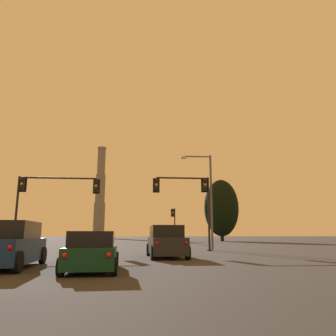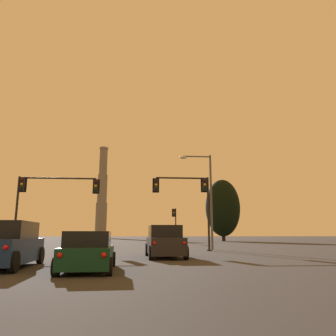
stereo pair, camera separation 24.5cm
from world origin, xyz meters
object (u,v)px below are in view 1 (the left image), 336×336
(hatchback_center_lane_second, at_px, (92,253))
(suv_left_lane_second, at_px, (9,245))
(traffic_light_overhead_right, at_px, (190,194))
(traffic_light_far_right, at_px, (174,220))
(traffic_light_overhead_left, at_px, (46,193))
(smokestack, at_px, (100,201))
(suv_right_lane_front, at_px, (166,242))
(street_lamp, at_px, (206,191))

(hatchback_center_lane_second, height_order, suv_left_lane_second, suv_left_lane_second)
(hatchback_center_lane_second, xyz_separation_m, traffic_light_overhead_right, (6.21, 14.78, 4.06))
(traffic_light_far_right, bearing_deg, traffic_light_overhead_left, -119.60)
(smokestack, bearing_deg, suv_right_lane_front, -81.94)
(traffic_light_overhead_right, height_order, street_lamp, street_lamp)
(traffic_light_overhead_left, height_order, street_lamp, street_lamp)
(suv_right_lane_front, bearing_deg, hatchback_center_lane_second, -117.07)
(suv_left_lane_second, bearing_deg, suv_right_lane_front, 36.20)
(traffic_light_far_right, relative_size, street_lamp, 0.62)
(traffic_light_overhead_left, bearing_deg, traffic_light_far_right, 60.40)
(suv_left_lane_second, xyz_separation_m, traffic_light_overhead_left, (-2.34, 13.63, 3.81))
(suv_right_lane_front, bearing_deg, suv_left_lane_second, -142.39)
(traffic_light_far_right, distance_m, traffic_light_overhead_right, 24.06)
(suv_right_lane_front, bearing_deg, traffic_light_overhead_right, 68.67)
(traffic_light_overhead_right, distance_m, smokestack, 112.28)
(traffic_light_far_right, bearing_deg, street_lamp, -88.78)
(hatchback_center_lane_second, xyz_separation_m, traffic_light_overhead_left, (-5.87, 15.11, 4.04))
(hatchback_center_lane_second, xyz_separation_m, suv_right_lane_front, (3.42, 7.09, 0.23))
(suv_right_lane_front, height_order, smokestack, smokestack)
(hatchback_center_lane_second, height_order, traffic_light_overhead_left, traffic_light_overhead_left)
(suv_left_lane_second, distance_m, traffic_light_far_right, 39.00)
(suv_left_lane_second, height_order, traffic_light_overhead_right, traffic_light_overhead_right)
(traffic_light_overhead_right, bearing_deg, traffic_light_overhead_left, 178.42)
(suv_left_lane_second, distance_m, smokestack, 124.58)
(suv_left_lane_second, xyz_separation_m, traffic_light_far_right, (11.10, 37.30, 2.66))
(suv_left_lane_second, relative_size, traffic_light_overhead_left, 0.73)
(hatchback_center_lane_second, distance_m, traffic_light_far_right, 39.61)
(traffic_light_far_right, xyz_separation_m, traffic_light_overhead_right, (-1.37, -24.00, 1.17))
(suv_left_lane_second, xyz_separation_m, street_lamp, (11.57, 15.29, 4.40))
(suv_left_lane_second, relative_size, street_lamp, 0.57)
(street_lamp, bearing_deg, hatchback_center_lane_second, -115.62)
(traffic_light_far_right, relative_size, smokestack, 0.14)
(hatchback_center_lane_second, bearing_deg, street_lamp, 62.23)
(suv_right_lane_front, xyz_separation_m, smokestack, (-16.69, 117.80, 13.97))
(suv_right_lane_front, xyz_separation_m, street_lamp, (4.63, 9.68, 4.40))
(suv_left_lane_second, distance_m, street_lamp, 19.67)
(traffic_light_far_right, height_order, traffic_light_overhead_right, traffic_light_overhead_right)
(traffic_light_overhead_left, xyz_separation_m, traffic_light_overhead_right, (12.08, -0.33, 0.02))
(suv_right_lane_front, bearing_deg, traffic_light_overhead_left, 137.82)
(traffic_light_overhead_left, height_order, smokestack, smokestack)
(traffic_light_overhead_right, bearing_deg, hatchback_center_lane_second, -112.79)
(traffic_light_overhead_left, bearing_deg, suv_left_lane_second, -80.25)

